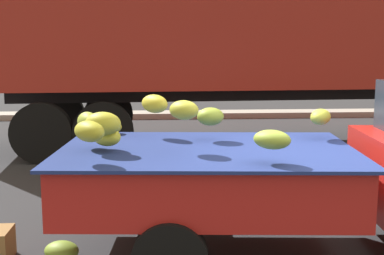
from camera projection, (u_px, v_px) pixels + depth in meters
name	position (u px, v px, depth m)	size (l,w,h in m)	color
curb_strip	(213.00, 114.00, 14.89)	(80.00, 0.80, 0.16)	gray
semi_trailer	(279.00, 22.00, 10.40)	(12.12, 3.22, 3.95)	maroon
fallen_banana_bunch_near_tailgate	(62.00, 251.00, 4.93)	(0.34, 0.27, 0.19)	olive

